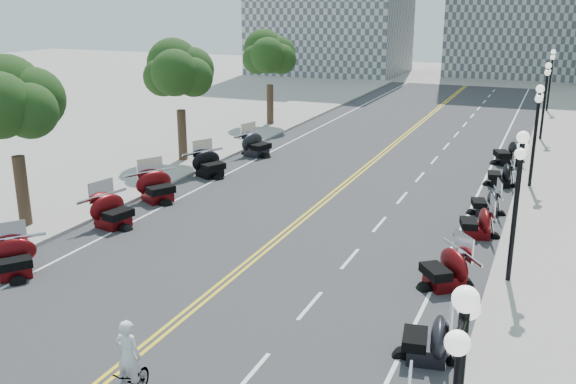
% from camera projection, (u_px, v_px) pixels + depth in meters
% --- Properties ---
extents(ground, '(160.00, 160.00, 0.00)m').
position_uv_depth(ground, '(218.00, 288.00, 20.71)').
color(ground, gray).
extents(road, '(16.00, 90.00, 0.01)m').
position_uv_depth(road, '(323.00, 202.00, 29.52)').
color(road, '#333335').
rests_on(road, ground).
extents(centerline_yellow_a, '(0.12, 90.00, 0.00)m').
position_uv_depth(centerline_yellow_a, '(321.00, 201.00, 29.57)').
color(centerline_yellow_a, yellow).
rests_on(centerline_yellow_a, road).
extents(centerline_yellow_b, '(0.12, 90.00, 0.00)m').
position_uv_depth(centerline_yellow_b, '(326.00, 202.00, 29.48)').
color(centerline_yellow_b, yellow).
rests_on(centerline_yellow_b, road).
extents(edge_line_north, '(0.12, 90.00, 0.00)m').
position_uv_depth(edge_line_north, '(466.00, 220.00, 27.12)').
color(edge_line_north, white).
rests_on(edge_line_north, road).
extents(edge_line_south, '(0.12, 90.00, 0.00)m').
position_uv_depth(edge_line_south, '(203.00, 186.00, 31.92)').
color(edge_line_south, white).
rests_on(edge_line_south, road).
extents(lane_dash_5, '(0.12, 2.00, 0.00)m').
position_uv_depth(lane_dash_5, '(252.00, 373.00, 15.99)').
color(lane_dash_5, white).
rests_on(lane_dash_5, road).
extents(lane_dash_6, '(0.12, 2.00, 0.00)m').
position_uv_depth(lane_dash_6, '(310.00, 306.00, 19.51)').
color(lane_dash_6, white).
rests_on(lane_dash_6, road).
extents(lane_dash_7, '(0.12, 2.00, 0.00)m').
position_uv_depth(lane_dash_7, '(350.00, 259.00, 23.04)').
color(lane_dash_7, white).
rests_on(lane_dash_7, road).
extents(lane_dash_8, '(0.12, 2.00, 0.00)m').
position_uv_depth(lane_dash_8, '(379.00, 224.00, 26.56)').
color(lane_dash_8, white).
rests_on(lane_dash_8, road).
extents(lane_dash_9, '(0.12, 2.00, 0.00)m').
position_uv_depth(lane_dash_9, '(402.00, 198.00, 30.08)').
color(lane_dash_9, white).
rests_on(lane_dash_9, road).
extents(lane_dash_10, '(0.12, 2.00, 0.00)m').
position_uv_depth(lane_dash_10, '(420.00, 177.00, 33.61)').
color(lane_dash_10, white).
rests_on(lane_dash_10, road).
extents(lane_dash_11, '(0.12, 2.00, 0.00)m').
position_uv_depth(lane_dash_11, '(434.00, 160.00, 37.13)').
color(lane_dash_11, white).
rests_on(lane_dash_11, road).
extents(lane_dash_12, '(0.12, 2.00, 0.00)m').
position_uv_depth(lane_dash_12, '(446.00, 146.00, 40.66)').
color(lane_dash_12, white).
rests_on(lane_dash_12, road).
extents(lane_dash_13, '(0.12, 2.00, 0.00)m').
position_uv_depth(lane_dash_13, '(456.00, 134.00, 44.18)').
color(lane_dash_13, white).
rests_on(lane_dash_13, road).
extents(lane_dash_14, '(0.12, 2.00, 0.00)m').
position_uv_depth(lane_dash_14, '(465.00, 124.00, 47.71)').
color(lane_dash_14, white).
rests_on(lane_dash_14, road).
extents(lane_dash_15, '(0.12, 2.00, 0.00)m').
position_uv_depth(lane_dash_15, '(472.00, 116.00, 51.23)').
color(lane_dash_15, white).
rests_on(lane_dash_15, road).
extents(lane_dash_16, '(0.12, 2.00, 0.00)m').
position_uv_depth(lane_dash_16, '(479.00, 108.00, 54.76)').
color(lane_dash_16, white).
rests_on(lane_dash_16, road).
extents(lane_dash_17, '(0.12, 2.00, 0.00)m').
position_uv_depth(lane_dash_17, '(484.00, 102.00, 58.28)').
color(lane_dash_17, white).
rests_on(lane_dash_17, road).
extents(lane_dash_18, '(0.12, 2.00, 0.00)m').
position_uv_depth(lane_dash_18, '(489.00, 96.00, 61.81)').
color(lane_dash_18, white).
rests_on(lane_dash_18, road).
extents(lane_dash_19, '(0.12, 2.00, 0.00)m').
position_uv_depth(lane_dash_19, '(494.00, 91.00, 65.33)').
color(lane_dash_19, white).
rests_on(lane_dash_19, road).
extents(sidewalk_north, '(5.00, 90.00, 0.15)m').
position_uv_depth(sidewalk_north, '(571.00, 231.00, 25.57)').
color(sidewalk_north, '#9E9991').
rests_on(sidewalk_north, ground).
extents(sidewalk_south, '(5.00, 90.00, 0.15)m').
position_uv_depth(sidewalk_south, '(134.00, 177.00, 33.43)').
color(sidewalk_south, '#9E9991').
rests_on(sidewalk_south, ground).
extents(street_lamp_2, '(0.50, 1.20, 4.90)m').
position_uv_depth(street_lamp_2, '(515.00, 209.00, 20.27)').
color(street_lamp_2, black).
rests_on(street_lamp_2, sidewalk_north).
extents(street_lamp_3, '(0.50, 1.20, 4.90)m').
position_uv_depth(street_lamp_3, '(535.00, 137.00, 30.84)').
color(street_lamp_3, black).
rests_on(street_lamp_3, sidewalk_north).
extents(street_lamp_4, '(0.50, 1.20, 4.90)m').
position_uv_depth(street_lamp_4, '(544.00, 102.00, 41.41)').
color(street_lamp_4, black).
rests_on(street_lamp_4, sidewalk_north).
extents(street_lamp_5, '(0.50, 1.20, 4.90)m').
position_uv_depth(street_lamp_5, '(550.00, 81.00, 51.99)').
color(street_lamp_5, black).
rests_on(street_lamp_5, sidewalk_north).
extents(tree_2, '(4.80, 4.80, 9.20)m').
position_uv_depth(tree_2, '(12.00, 112.00, 24.85)').
color(tree_2, '#235619').
rests_on(tree_2, sidewalk_south).
extents(tree_3, '(4.80, 4.80, 9.20)m').
position_uv_depth(tree_3, '(179.00, 78.00, 35.42)').
color(tree_3, '#235619').
rests_on(tree_3, sidewalk_south).
extents(tree_4, '(4.80, 4.80, 9.20)m').
position_uv_depth(tree_4, '(270.00, 60.00, 46.00)').
color(tree_4, '#235619').
rests_on(tree_4, sidewalk_south).
extents(motorcycle_n_5, '(2.22, 2.22, 1.36)m').
position_uv_depth(motorcycle_n_5, '(427.00, 336.00, 16.43)').
color(motorcycle_n_5, black).
rests_on(motorcycle_n_5, road).
extents(motorcycle_n_6, '(2.91, 2.91, 1.45)m').
position_uv_depth(motorcycle_n_6, '(445.00, 266.00, 20.58)').
color(motorcycle_n_6, '#590A0C').
rests_on(motorcycle_n_6, road).
extents(motorcycle_n_7, '(2.32, 2.32, 1.33)m').
position_uv_depth(motorcycle_n_7, '(477.00, 221.00, 25.02)').
color(motorcycle_n_7, '#590A0C').
rests_on(motorcycle_n_7, road).
extents(motorcycle_n_8, '(2.19, 2.19, 1.24)m').
position_uv_depth(motorcycle_n_8, '(486.00, 201.00, 27.66)').
color(motorcycle_n_8, black).
rests_on(motorcycle_n_8, road).
extents(motorcycle_n_9, '(2.16, 2.16, 1.32)m').
position_uv_depth(motorcycle_n_9, '(501.00, 173.00, 31.88)').
color(motorcycle_n_9, black).
rests_on(motorcycle_n_9, road).
extents(motorcycle_n_10, '(2.78, 2.78, 1.50)m').
position_uv_depth(motorcycle_n_10, '(508.00, 151.00, 36.00)').
color(motorcycle_n_10, black).
rests_on(motorcycle_n_10, road).
extents(motorcycle_s_5, '(2.84, 2.84, 1.42)m').
position_uv_depth(motorcycle_s_5, '(13.00, 256.00, 21.42)').
color(motorcycle_s_5, '#590A0C').
rests_on(motorcycle_s_5, road).
extents(motorcycle_s_6, '(2.58, 2.58, 1.52)m').
position_uv_depth(motorcycle_s_6, '(113.00, 209.00, 26.08)').
color(motorcycle_s_6, '#590A0C').
rests_on(motorcycle_s_6, road).
extents(motorcycle_s_7, '(3.04, 3.04, 1.57)m').
position_uv_depth(motorcycle_s_7, '(157.00, 185.00, 29.41)').
color(motorcycle_s_7, '#590A0C').
rests_on(motorcycle_s_7, road).
extents(motorcycle_s_8, '(2.90, 2.90, 1.52)m').
position_uv_depth(motorcycle_s_8, '(210.00, 162.00, 33.53)').
color(motorcycle_s_8, black).
rests_on(motorcycle_s_8, road).
extents(motorcycle_s_9, '(2.74, 2.74, 1.55)m').
position_uv_depth(motorcycle_s_9, '(256.00, 143.00, 37.94)').
color(motorcycle_s_9, black).
rests_on(motorcycle_s_9, road).
extents(cyclist_rider, '(0.65, 0.43, 1.78)m').
position_uv_depth(cyclist_rider, '(127.00, 332.00, 14.28)').
color(cyclist_rider, silver).
rests_on(cyclist_rider, bicycle).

